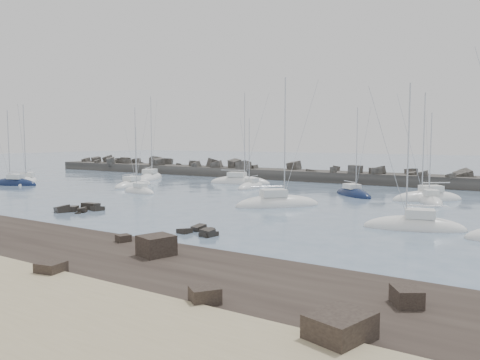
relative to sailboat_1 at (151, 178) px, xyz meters
The scene contains 16 objects.
ground 34.77m from the sailboat_1, 43.91° to the right, with size 400.00×400.00×0.00m, color slate.
rock_cluster_near 39.01m from the sailboat_1, 56.91° to the right, with size 3.82×4.75×1.58m.
rock_cluster_far 52.96m from the sailboat_1, 42.00° to the right, with size 3.63×2.68×1.14m.
breakwater 21.81m from the sailboat_1, 39.52° to the left, with size 115.00×7.70×5.23m.
sailboat_1 is the anchor object (origin of this frame).
sailboat_2 23.28m from the sailboat_1, 117.90° to the right, with size 8.67×5.18×13.31m.
sailboat_3 13.84m from the sailboat_1, 57.50° to the right, with size 3.78×8.85×13.61m.
sailboat_4 18.87m from the sailboat_1, ahead, with size 10.97×6.04×16.52m.
sailboat_5 22.66m from the sailboat_1, 50.33° to the right, with size 6.42×2.73×10.00m.
sailboat_6 24.45m from the sailboat_1, ahead, with size 2.83×7.42×11.60m.
sailboat_7 41.29m from the sailboat_1, 26.42° to the right, with size 8.97×9.19×15.54m.
sailboat_8 41.07m from the sailboat_1, ahead, with size 7.62×7.06×12.59m.
sailboat_9 58.28m from the sailboat_1, 24.41° to the right, with size 8.65×4.69×13.18m.
sailboat_10 51.28m from the sailboat_1, ahead, with size 5.03×7.48×11.58m.
sailboat_13 50.30m from the sailboat_1, ahead, with size 8.68×7.80×14.26m.
sailboat_14 21.20m from the sailboat_1, 123.27° to the right, with size 8.38×8.37×14.42m.
Camera 1 is at (36.74, -40.37, 7.51)m, focal length 35.00 mm.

